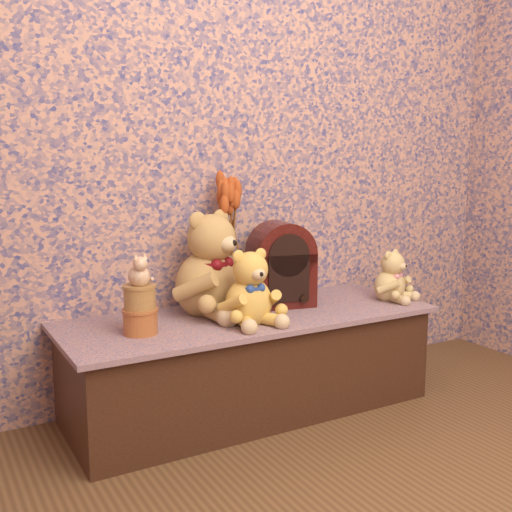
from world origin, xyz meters
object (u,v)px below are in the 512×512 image
Objects in this scene: teddy_medium at (249,284)px; teddy_small at (390,273)px; biscuit_tin_lower at (140,322)px; teddy_large at (208,259)px; cathedral_radio at (281,264)px; cat_figurine at (139,269)px; ceramic_vase at (227,281)px.

teddy_medium reaches higher than teddy_small.
biscuit_tin_lower is at bearing 169.94° from teddy_medium.
cathedral_radio is (0.32, -0.03, -0.04)m from teddy_large.
teddy_medium is (0.07, -0.21, -0.07)m from teddy_large.
teddy_small is 1.95× the size of cat_figurine.
biscuit_tin_lower is (-0.40, 0.06, -0.11)m from teddy_medium.
teddy_medium reaches higher than cat_figurine.
teddy_large is 3.66× the size of biscuit_tin_lower.
teddy_large reaches higher than ceramic_vase.
cathedral_radio is at bearing -29.16° from teddy_large.
cat_figurine is (0.00, 0.00, 0.19)m from biscuit_tin_lower.
teddy_medium is 0.42m from biscuit_tin_lower.
teddy_large is at bearing -173.29° from cathedral_radio.
teddy_large is at bearing 106.65° from teddy_medium.
teddy_medium is 0.86× the size of cathedral_radio.
ceramic_vase is at bearing 24.98° from biscuit_tin_lower.
biscuit_tin_lower is 1.00× the size of cat_figurine.
biscuit_tin_lower is (-0.44, -0.21, -0.06)m from ceramic_vase.
teddy_medium reaches higher than ceramic_vase.
teddy_large is 0.36m from cat_figurine.
cathedral_radio is (-0.46, 0.15, 0.06)m from teddy_small.
biscuit_tin_lower is (-0.33, -0.15, -0.18)m from teddy_large.
teddy_small is (0.71, 0.03, -0.03)m from teddy_medium.
teddy_small is at bearing 4.83° from cat_figurine.
biscuit_tin_lower is at bearing -155.02° from ceramic_vase.
ceramic_vase is (0.11, 0.06, -0.11)m from teddy_large.
teddy_medium is 1.43× the size of ceramic_vase.
cat_figurine is at bearing -155.02° from ceramic_vase.
teddy_small is 0.67× the size of cathedral_radio.
teddy_small is 1.96× the size of biscuit_tin_lower.
teddy_medium is at bearing -96.63° from teddy_large.
ceramic_vase is 1.75× the size of cat_figurine.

